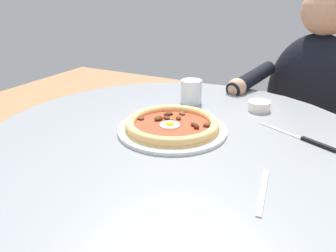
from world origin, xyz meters
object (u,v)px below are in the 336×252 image
(ramekin_capers, at_px, (259,105))
(fork_utensil, at_px, (263,191))
(dining_table, at_px, (176,192))
(steak_knife, at_px, (306,140))
(water_glass, at_px, (191,93))
(diner_person, at_px, (303,143))
(cafe_chair_diner, at_px, (320,131))
(pizza_on_plate, at_px, (172,126))

(ramekin_capers, xyz_separation_m, fork_utensil, (0.45, 0.11, -0.01))
(dining_table, bearing_deg, steak_knife, 111.53)
(dining_table, relative_size, fork_utensil, 6.17)
(water_glass, distance_m, diner_person, 0.60)
(dining_table, bearing_deg, water_glass, -164.02)
(fork_utensil, relative_size, cafe_chair_diner, 0.19)
(water_glass, height_order, diner_person, diner_person)
(ramekin_capers, bearing_deg, diner_person, 162.05)
(water_glass, xyz_separation_m, steak_knife, (0.14, 0.38, -0.03))
(dining_table, height_order, steak_knife, steak_knife)
(diner_person, distance_m, cafe_chair_diner, 0.14)
(pizza_on_plate, relative_size, ramekin_capers, 4.30)
(dining_table, xyz_separation_m, fork_utensil, (0.16, 0.26, 0.18))
(steak_knife, relative_size, ramekin_capers, 3.02)
(pizza_on_plate, bearing_deg, fork_utensil, 58.32)
(pizza_on_plate, height_order, steak_knife, pizza_on_plate)
(pizza_on_plate, height_order, water_glass, water_glass)
(water_glass, bearing_deg, steak_knife, 69.92)
(steak_knife, relative_size, cafe_chair_diner, 0.24)
(pizza_on_plate, distance_m, cafe_chair_diner, 0.89)
(ramekin_capers, bearing_deg, pizza_on_plate, -31.88)
(dining_table, relative_size, water_glass, 13.32)
(pizza_on_plate, xyz_separation_m, ramekin_capers, (-0.27, 0.17, -0.00))
(pizza_on_plate, distance_m, ramekin_capers, 0.32)
(cafe_chair_diner, bearing_deg, dining_table, -22.01)
(pizza_on_plate, bearing_deg, water_glass, -167.99)
(pizza_on_plate, relative_size, diner_person, 0.26)
(fork_utensil, bearing_deg, cafe_chair_diner, 176.24)
(pizza_on_plate, xyz_separation_m, cafe_chair_diner, (-0.78, 0.35, -0.25))
(dining_table, distance_m, ramekin_capers, 0.38)
(pizza_on_plate, height_order, fork_utensil, pizza_on_plate)
(steak_knife, height_order, diner_person, diner_person)
(steak_knife, relative_size, fork_utensil, 1.24)
(steak_knife, height_order, fork_utensil, steak_knife)
(water_glass, bearing_deg, diner_person, 140.02)
(dining_table, height_order, fork_utensil, fork_utensil)
(dining_table, relative_size, ramekin_capers, 15.06)
(water_glass, height_order, ramekin_capers, water_glass)
(diner_person, bearing_deg, cafe_chair_diner, 157.27)
(water_glass, distance_m, steak_knife, 0.41)
(pizza_on_plate, distance_m, water_glass, 0.25)
(pizza_on_plate, bearing_deg, cafe_chair_diner, 156.09)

